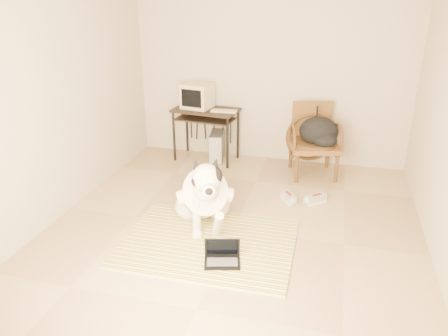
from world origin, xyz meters
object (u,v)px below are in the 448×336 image
at_px(computer_desk, 206,117).
at_px(backpack, 320,133).
at_px(dog, 204,196).
at_px(laptop, 222,256).
at_px(pc_tower, 217,146).
at_px(crt_monitor, 197,96).
at_px(rattan_chair, 313,140).

xyz_separation_m(computer_desk, backpack, (1.67, -0.22, -0.04)).
distance_m(dog, laptop, 0.78).
xyz_separation_m(computer_desk, pc_tower, (0.16, 0.04, -0.46)).
xyz_separation_m(computer_desk, crt_monitor, (-0.14, 0.07, 0.29)).
xyz_separation_m(dog, pc_tower, (-0.41, 1.99, -0.16)).
height_order(laptop, backpack, backpack).
relative_size(crt_monitor, rattan_chair, 0.47).
bearing_deg(backpack, pc_tower, 170.26).
height_order(computer_desk, rattan_chair, rattan_chair).
relative_size(dog, crt_monitor, 2.47).
xyz_separation_m(dog, computer_desk, (-0.57, 1.95, 0.30)).
relative_size(crt_monitor, backpack, 0.87).
bearing_deg(rattan_chair, backpack, -44.90).
bearing_deg(dog, backpack, 57.43).
relative_size(crt_monitor, pc_tower, 0.97).
distance_m(dog, pc_tower, 2.04).
relative_size(dog, laptop, 2.92).
bearing_deg(pc_tower, dog, -78.46).
bearing_deg(backpack, laptop, -107.54).
height_order(computer_desk, pc_tower, computer_desk).
bearing_deg(pc_tower, computer_desk, -164.73).
distance_m(laptop, crt_monitor, 2.99).
relative_size(computer_desk, pc_tower, 2.10).
bearing_deg(pc_tower, backpack, -9.74).
bearing_deg(crt_monitor, laptop, -67.87).
bearing_deg(laptop, backpack, 72.46).
bearing_deg(pc_tower, crt_monitor, 174.73).
xyz_separation_m(dog, rattan_chair, (1.03, 1.81, 0.12)).
distance_m(dog, backpack, 2.07).
height_order(dog, crt_monitor, crt_monitor).
bearing_deg(dog, laptop, -59.61).
bearing_deg(computer_desk, backpack, -7.35).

